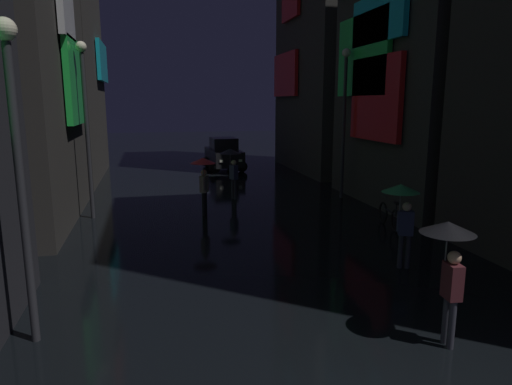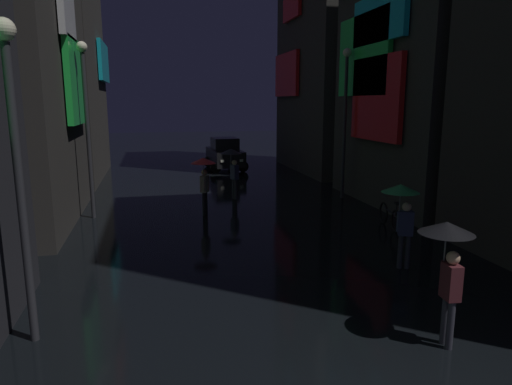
{
  "view_description": "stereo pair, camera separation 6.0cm",
  "coord_description": "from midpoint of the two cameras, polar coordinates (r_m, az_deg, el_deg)",
  "views": [
    {
      "loc": [
        -2.95,
        -3.59,
        4.04
      ],
      "look_at": [
        0.0,
        8.99,
        1.47
      ],
      "focal_mm": 32.0,
      "sensor_mm": 36.0,
      "label": 1
    },
    {
      "loc": [
        -2.89,
        -3.6,
        4.04
      ],
      "look_at": [
        0.0,
        8.99,
        1.47
      ],
      "focal_mm": 32.0,
      "sensor_mm": 36.0,
      "label": 2
    }
  ],
  "objects": [
    {
      "name": "streetlamp_right_far",
      "position": [
        19.53,
        10.91,
        10.36
      ],
      "size": [
        0.36,
        0.36,
        6.18
      ],
      "color": "#2D2D33",
      "rests_on": "ground"
    },
    {
      "name": "pedestrian_midstreet_left_black",
      "position": [
        8.19,
        22.79,
        -6.52
      ],
      "size": [
        0.9,
        0.9,
        2.12
      ],
      "color": "#2D2D38",
      "rests_on": "ground"
    },
    {
      "name": "pedestrian_foreground_left_red",
      "position": [
        16.28,
        -6.7,
        2.79
      ],
      "size": [
        0.9,
        0.9,
        2.12
      ],
      "color": "black",
      "rests_on": "ground"
    },
    {
      "name": "building_right_mid",
      "position": [
        19.5,
        19.95,
        16.88
      ],
      "size": [
        4.25,
        7.53,
        12.35
      ],
      "color": "#33302D",
      "rests_on": "ground"
    },
    {
      "name": "pedestrian_midstreet_centre_green",
      "position": [
        11.51,
        17.68,
        -1.19
      ],
      "size": [
        0.9,
        0.9,
        2.12
      ],
      "color": "#2D2D38",
      "rests_on": "ground"
    },
    {
      "name": "streetlamp_left_far",
      "position": [
        16.74,
        -20.62,
        9.44
      ],
      "size": [
        0.36,
        0.36,
        6.01
      ],
      "color": "#2D2D33",
      "rests_on": "ground"
    },
    {
      "name": "streetlamp_left_near",
      "position": [
        8.21,
        -27.92,
        4.99
      ],
      "size": [
        0.36,
        0.36,
        5.3
      ],
      "color": "#2D2D33",
      "rests_on": "ground"
    },
    {
      "name": "car_distant",
      "position": [
        27.87,
        -4.12,
        4.81
      ],
      "size": [
        2.36,
        4.2,
        1.92
      ],
      "color": "black",
      "rests_on": "ground"
    },
    {
      "name": "pedestrian_foreground_right_black",
      "position": [
        19.16,
        -3.19,
        4.12
      ],
      "size": [
        0.9,
        0.9,
        2.12
      ],
      "color": "#2D2D38",
      "rests_on": "ground"
    },
    {
      "name": "building_left_far",
      "position": [
        26.87,
        -24.41,
        20.69
      ],
      "size": [
        4.25,
        8.84,
        17.76
      ],
      "color": "#33302D",
      "rests_on": "ground"
    },
    {
      "name": "bicycle_parked_at_storefront",
      "position": [
        15.53,
        16.22,
        -2.82
      ],
      "size": [
        0.32,
        1.81,
        0.96
      ],
      "color": "black",
      "rests_on": "ground"
    }
  ]
}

